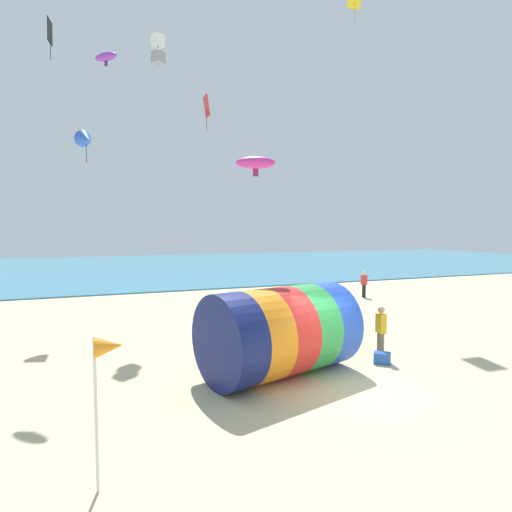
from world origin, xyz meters
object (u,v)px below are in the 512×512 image
at_px(kite_purple_parafoil, 106,57).
at_px(bystander_mid_beach, 364,284).
at_px(kite_handler, 381,331).
at_px(kite_red_diamond, 207,107).
at_px(kite_black_diamond, 50,32).
at_px(giant_inflatable_tube, 280,331).
at_px(kite_magenta_parafoil, 256,163).
at_px(kite_blue_delta, 86,140).
at_px(beach_flag, 107,353).
at_px(kite_white_box, 158,49).
at_px(cooler_box, 382,358).

height_order(kite_purple_parafoil, bystander_mid_beach, kite_purple_parafoil).
relative_size(kite_handler, bystander_mid_beach, 1.06).
distance_m(kite_red_diamond, kite_black_diamond, 9.76).
xyz_separation_m(giant_inflatable_tube, kite_purple_parafoil, (-4.64, 5.54, 9.43)).
xyz_separation_m(kite_magenta_parafoil, bystander_mid_beach, (10.47, 8.03, -5.84)).
height_order(kite_red_diamond, kite_blue_delta, kite_red_diamond).
height_order(kite_red_diamond, beach_flag, kite_red_diamond).
height_order(kite_white_box, bystander_mid_beach, kite_white_box).
xyz_separation_m(giant_inflatable_tube, kite_handler, (3.82, 0.22, -0.41)).
xyz_separation_m(kite_black_diamond, kite_purple_parafoil, (2.81, -9.38, -4.61)).
relative_size(kite_blue_delta, beach_flag, 0.59).
bearing_deg(kite_black_diamond, kite_red_diamond, -23.90).
relative_size(kite_magenta_parafoil, beach_flag, 0.57).
relative_size(kite_handler, kite_red_diamond, 0.91).
xyz_separation_m(kite_red_diamond, cooler_box, (2.91, -11.63, -10.96)).
xyz_separation_m(kite_magenta_parafoil, kite_purple_parafoil, (-4.83, 2.95, 4.06)).
xyz_separation_m(kite_magenta_parafoil, kite_black_diamond, (-7.64, 12.33, 8.67)).
distance_m(kite_red_diamond, cooler_box, 16.24).
xyz_separation_m(kite_handler, kite_blue_delta, (-9.36, 9.32, 7.58)).
distance_m(kite_white_box, kite_magenta_parafoil, 10.80).
bearing_deg(kite_white_box, kite_black_diamond, 141.47).
xyz_separation_m(kite_red_diamond, kite_blue_delta, (-6.14, -1.82, -2.65)).
relative_size(kite_white_box, bystander_mid_beach, 0.90).
height_order(kite_white_box, kite_magenta_parafoil, kite_white_box).
height_order(giant_inflatable_tube, kite_red_diamond, kite_red_diamond).
distance_m(giant_inflatable_tube, beach_flag, 6.26).
relative_size(kite_magenta_parafoil, cooler_box, 2.88).
bearing_deg(kite_black_diamond, beach_flag, -82.07).
xyz_separation_m(kite_black_diamond, bystander_mid_beach, (18.11, -4.30, -14.51)).
bearing_deg(kite_blue_delta, kite_red_diamond, 16.48).
relative_size(kite_black_diamond, beach_flag, 0.85).
relative_size(giant_inflatable_tube, cooler_box, 9.67).
xyz_separation_m(kite_red_diamond, beach_flag, (-5.43, -15.20, -8.82)).
bearing_deg(kite_black_diamond, cooler_box, -54.21).
distance_m(giant_inflatable_tube, kite_black_diamond, 21.80).
bearing_deg(giant_inflatable_tube, kite_white_box, 101.08).
bearing_deg(kite_blue_delta, kite_magenta_parafoil, -50.48).
bearing_deg(kite_blue_delta, bystander_mid_beach, 3.82).
bearing_deg(kite_magenta_parafoil, kite_black_diamond, 121.78).
bearing_deg(kite_handler, cooler_box, -122.34).
bearing_deg(beach_flag, kite_blue_delta, 93.04).
bearing_deg(cooler_box, kite_purple_parafoil, 144.49).
height_order(giant_inflatable_tube, bystander_mid_beach, giant_inflatable_tube).
relative_size(kite_blue_delta, bystander_mid_beach, 0.92).
xyz_separation_m(kite_black_diamond, cooler_box, (10.95, -15.19, -15.18)).
relative_size(kite_purple_parafoil, bystander_mid_beach, 0.61).
bearing_deg(kite_magenta_parafoil, kite_red_diamond, 87.36).
height_order(kite_magenta_parafoil, kite_purple_parafoil, kite_purple_parafoil).
relative_size(bystander_mid_beach, beach_flag, 0.64).
bearing_deg(kite_black_diamond, kite_purple_parafoil, -73.34).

